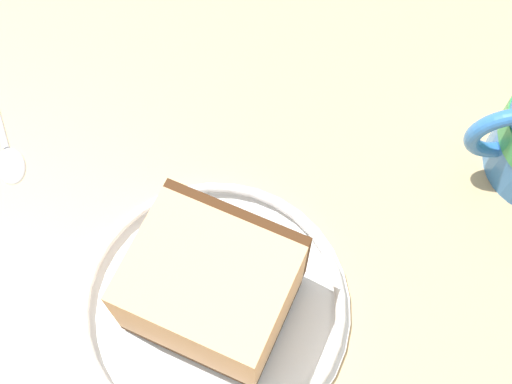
# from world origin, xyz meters

# --- Properties ---
(ground_plane) EXTENTS (1.26, 1.26, 0.04)m
(ground_plane) POSITION_xyz_m (0.00, 0.00, -0.02)
(ground_plane) COLOR tan
(small_plate) EXTENTS (0.18, 0.18, 0.01)m
(small_plate) POSITION_xyz_m (-0.10, 0.04, 0.01)
(small_plate) COLOR white
(small_plate) RESTS_ON ground_plane
(cake_slice) EXTENTS (0.09, 0.10, 0.07)m
(cake_slice) POSITION_xyz_m (-0.10, 0.03, 0.04)
(cake_slice) COLOR #472814
(cake_slice) RESTS_ON small_plate
(teaspoon) EXTENTS (0.10, 0.08, 0.01)m
(teaspoon) POSITION_xyz_m (-0.04, 0.22, 0.00)
(teaspoon) COLOR silver
(teaspoon) RESTS_ON ground_plane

